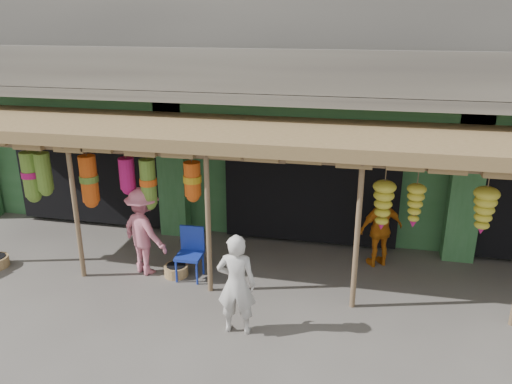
% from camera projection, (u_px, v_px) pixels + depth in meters
% --- Properties ---
extents(ground, '(80.00, 80.00, 0.00)m').
position_uv_depth(ground, '(295.00, 294.00, 8.83)').
color(ground, '#514C47').
rests_on(ground, ground).
extents(building, '(16.40, 6.80, 7.00)m').
position_uv_depth(building, '(326.00, 71.00, 12.19)').
color(building, gray).
rests_on(building, ground).
extents(awning, '(14.00, 2.70, 2.79)m').
position_uv_depth(awning, '(297.00, 141.00, 8.74)').
color(awning, brown).
rests_on(awning, ground).
extents(blue_chair, '(0.47, 0.48, 0.97)m').
position_uv_depth(blue_chair, '(191.00, 250.00, 9.26)').
color(blue_chair, '#172D9A').
rests_on(blue_chair, ground).
extents(basket_right, '(0.53, 0.53, 0.21)m').
position_uv_depth(basket_right, '(176.00, 270.00, 9.42)').
color(basket_right, '#8B6140').
rests_on(basket_right, ground).
extents(person_front, '(0.63, 0.44, 1.64)m').
position_uv_depth(person_front, '(236.00, 284.00, 7.52)').
color(person_front, beige).
rests_on(person_front, ground).
extents(person_vendor, '(0.97, 0.77, 1.54)m').
position_uv_depth(person_vendor, '(381.00, 229.00, 9.61)').
color(person_vendor, '#C26412').
rests_on(person_vendor, ground).
extents(person_shopper, '(1.26, 1.06, 1.70)m').
position_uv_depth(person_shopper, '(144.00, 231.00, 9.31)').
color(person_shopper, '#C4687A').
rests_on(person_shopper, ground).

